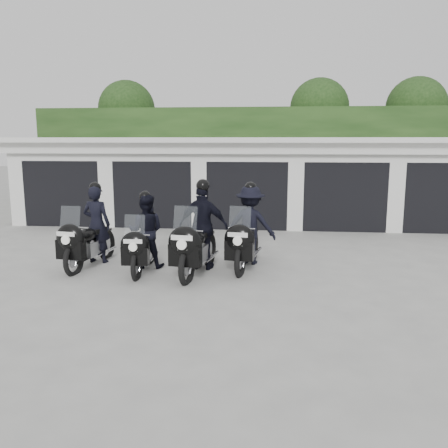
# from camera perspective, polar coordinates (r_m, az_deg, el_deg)

# --- Properties ---
(ground) EXTENTS (80.00, 80.00, 0.00)m
(ground) POSITION_cam_1_polar(r_m,az_deg,el_deg) (10.14, 1.03, -6.49)
(ground) COLOR #A2A29C
(ground) RESTS_ON ground
(garage_block) EXTENTS (16.40, 6.80, 2.96)m
(garage_block) POSITION_cam_1_polar(r_m,az_deg,el_deg) (17.82, 3.22, 5.38)
(garage_block) COLOR silver
(garage_block) RESTS_ON ground
(background_vegetation) EXTENTS (20.00, 3.90, 5.80)m
(background_vegetation) POSITION_cam_1_polar(r_m,az_deg,el_deg) (22.60, 4.79, 9.79)
(background_vegetation) COLOR #193312
(background_vegetation) RESTS_ON ground
(police_bike_a) EXTENTS (0.87, 2.27, 1.98)m
(police_bike_a) POSITION_cam_1_polar(r_m,az_deg,el_deg) (11.36, -15.79, -0.97)
(police_bike_a) COLOR black
(police_bike_a) RESTS_ON ground
(police_bike_b) EXTENTS (0.85, 2.09, 1.82)m
(police_bike_b) POSITION_cam_1_polar(r_m,az_deg,el_deg) (10.78, -9.57, -1.43)
(police_bike_b) COLOR black
(police_bike_b) RESTS_ON ground
(police_bike_c) EXTENTS (1.23, 2.40, 2.10)m
(police_bike_c) POSITION_cam_1_polar(r_m,az_deg,el_deg) (10.45, -2.84, -0.96)
(police_bike_c) COLOR black
(police_bike_c) RESTS_ON ground
(police_bike_d) EXTENTS (1.28, 2.28, 2.00)m
(police_bike_d) POSITION_cam_1_polar(r_m,az_deg,el_deg) (10.96, 2.98, -0.66)
(police_bike_d) COLOR black
(police_bike_d) RESTS_ON ground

